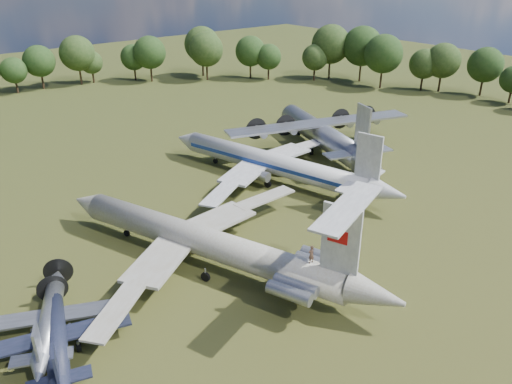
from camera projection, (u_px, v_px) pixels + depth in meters
ground at (206, 243)px, 59.37m from camera, size 300.00×300.00×0.00m
il62_airliner at (206, 247)px, 54.35m from camera, size 48.17×54.50×4.45m
tu104_jet at (272, 167)px, 75.09m from camera, size 42.68×50.65×4.39m
an12_transport at (322, 138)px, 86.32m from camera, size 43.74×46.22×4.93m
small_prop_west at (57, 342)px, 42.38m from camera, size 16.87×19.93×2.50m
small_prop_northwest at (51, 322)px, 44.70m from camera, size 18.66×20.88×2.52m
person_on_il62 at (311, 254)px, 47.18m from camera, size 0.70×0.47×1.88m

